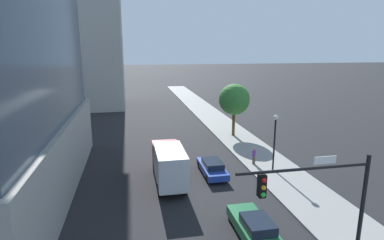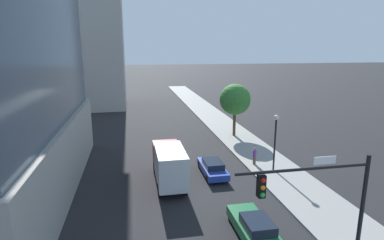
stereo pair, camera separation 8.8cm
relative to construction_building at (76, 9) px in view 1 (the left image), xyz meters
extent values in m
cube|color=gray|center=(21.63, -32.47, -17.66)|extent=(4.81, 120.00, 0.15)
cube|color=#B2AFA8|center=(-0.02, 0.02, -1.42)|extent=(15.57, 12.65, 32.64)
cylinder|color=black|center=(19.63, -49.67, -14.57)|extent=(0.20, 0.20, 6.03)
cylinder|color=black|center=(16.40, -49.67, -12.01)|extent=(6.46, 0.14, 0.14)
cube|color=black|center=(14.39, -49.67, -12.64)|extent=(0.32, 0.36, 1.05)
sphere|color=red|center=(14.39, -49.86, -12.30)|extent=(0.22, 0.22, 0.22)
sphere|color=orange|center=(14.39, -49.86, -12.64)|extent=(0.22, 0.22, 0.22)
sphere|color=green|center=(14.39, -49.86, -12.98)|extent=(0.22, 0.22, 0.22)
cube|color=white|center=(17.36, -49.67, -11.66)|extent=(1.10, 0.04, 0.36)
cylinder|color=black|center=(21.35, -36.63, -15.24)|extent=(0.16, 0.16, 4.69)
sphere|color=silver|center=(21.35, -36.63, -12.72)|extent=(0.44, 0.44, 0.44)
cylinder|color=brown|center=(21.46, -24.96, -16.01)|extent=(0.36, 0.36, 3.15)
sphere|color=#387F33|center=(21.46, -24.96, -13.00)|extent=(3.84, 3.84, 3.84)
cube|color=#233D9E|center=(15.70, -36.35, -17.18)|extent=(1.81, 4.73, 0.56)
cube|color=#19212D|center=(15.70, -36.53, -16.65)|extent=(1.52, 2.35, 0.51)
cylinder|color=black|center=(14.91, -34.74, -17.41)|extent=(0.22, 0.66, 0.66)
cylinder|color=black|center=(16.50, -34.74, -17.41)|extent=(0.22, 0.66, 0.66)
cylinder|color=black|center=(14.91, -37.96, -17.41)|extent=(0.22, 0.66, 0.66)
cylinder|color=black|center=(16.50, -37.96, -17.41)|extent=(0.22, 0.66, 0.66)
cube|color=#1E6638|center=(15.70, -45.75, -17.14)|extent=(1.84, 4.39, 0.64)
cube|color=#19212D|center=(15.70, -46.57, -16.53)|extent=(1.55, 2.09, 0.57)
cylinder|color=black|center=(14.89, -44.26, -17.41)|extent=(0.22, 0.65, 0.65)
cylinder|color=black|center=(16.51, -44.26, -17.41)|extent=(0.22, 0.65, 0.65)
cube|color=#B21E1E|center=(11.73, -34.92, -16.06)|extent=(2.23, 1.91, 2.17)
cube|color=silver|center=(11.73, -38.40, -15.83)|extent=(2.23, 4.75, 2.63)
cylinder|color=black|center=(10.75, -34.92, -17.24)|extent=(0.30, 0.99, 0.99)
cylinder|color=black|center=(12.72, -34.92, -17.24)|extent=(0.30, 0.99, 0.99)
cylinder|color=black|center=(10.75, -39.58, -17.24)|extent=(0.30, 0.99, 0.99)
cylinder|color=black|center=(12.72, -39.58, -17.24)|extent=(0.30, 0.99, 0.99)
cylinder|color=brown|center=(20.17, -34.99, -17.19)|extent=(0.28, 0.28, 0.80)
cylinder|color=purple|center=(20.17, -34.99, -16.48)|extent=(0.34, 0.34, 0.62)
sphere|color=#997051|center=(20.17, -34.99, -16.06)|extent=(0.22, 0.22, 0.22)
camera|label=1|loc=(8.91, -61.59, -6.72)|focal=29.38mm
camera|label=2|loc=(9.00, -61.60, -6.72)|focal=29.38mm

